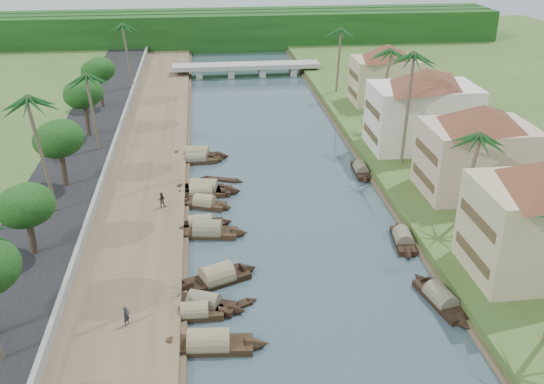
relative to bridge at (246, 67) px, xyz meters
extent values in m
plane|color=#34464E|center=(0.00, -72.00, -1.72)|extent=(220.00, 220.00, 0.00)
cube|color=brown|center=(-16.00, -52.00, -1.32)|extent=(10.00, 180.00, 0.80)
cube|color=#365421|center=(19.00, -52.00, -1.12)|extent=(16.00, 180.00, 1.20)
cube|color=black|center=(-24.50, -52.00, -1.02)|extent=(8.00, 180.00, 1.40)
cube|color=gray|center=(-20.20, -52.00, -0.37)|extent=(0.40, 180.00, 1.10)
cube|color=#12340E|center=(0.00, 23.00, 2.28)|extent=(120.00, 4.00, 8.00)
cube|color=#12340E|center=(0.00, 28.00, 2.28)|extent=(120.00, 4.00, 8.00)
cube|color=#12340E|center=(0.00, 33.00, 2.28)|extent=(120.00, 4.00, 8.00)
cube|color=#9A9B91|center=(0.00, 0.00, 0.28)|extent=(28.00, 4.00, 0.80)
cube|color=#9A9B91|center=(-9.00, 0.00, -0.82)|extent=(1.20, 3.50, 1.80)
cube|color=#9A9B91|center=(-3.00, 0.00, -0.82)|extent=(1.20, 3.50, 1.80)
cube|color=#9A9B91|center=(3.00, 0.00, -0.82)|extent=(1.20, 3.50, 1.80)
cube|color=#9A9B91|center=(9.00, 0.00, -0.82)|extent=(1.20, 3.50, 1.80)
cube|color=#4E3C24|center=(12.95, -74.00, 1.48)|extent=(0.10, 6.40, 0.90)
cube|color=#4E3C24|center=(12.95, -74.00, 4.68)|extent=(0.10, 6.40, 0.90)
cube|color=tan|center=(20.00, -58.00, 3.23)|extent=(11.00, 8.00, 7.50)
pyramid|color=brown|center=(20.00, -58.00, 8.08)|extent=(14.11, 14.11, 2.20)
cube|color=#4E3C24|center=(14.45, -58.00, 1.35)|extent=(0.10, 6.40, 0.90)
cube|color=#4E3C24|center=(14.45, -58.00, 4.35)|extent=(0.10, 6.40, 0.90)
cube|color=white|center=(19.00, -44.00, 3.48)|extent=(13.00, 8.00, 8.00)
pyramid|color=brown|center=(19.00, -44.00, 8.58)|extent=(15.59, 15.59, 2.20)
cube|color=#4E3C24|center=(12.45, -44.00, 1.48)|extent=(0.10, 6.40, 0.90)
cube|color=#4E3C24|center=(12.45, -44.00, 4.68)|extent=(0.10, 6.40, 0.90)
cube|color=tan|center=(20.00, -24.00, 2.98)|extent=(10.00, 7.00, 7.00)
pyramid|color=brown|center=(20.00, -24.00, 7.58)|extent=(12.62, 12.62, 2.20)
cube|color=#4E3C24|center=(14.95, -24.00, 1.23)|extent=(0.10, 5.60, 0.90)
cube|color=#4E3C24|center=(14.95, -24.00, 4.03)|extent=(0.10, 5.60, 0.90)
cube|color=black|center=(-8.92, -79.48, -1.52)|extent=(6.56, 2.56, 0.70)
cone|color=black|center=(-5.37, -79.80, -1.44)|extent=(1.99, 1.95, 2.01)
cone|color=black|center=(-12.46, -79.17, -1.44)|extent=(1.99, 1.95, 2.01)
cylinder|color=#887B56|center=(-8.92, -79.48, -1.14)|extent=(5.06, 2.50, 2.08)
cube|color=black|center=(-9.20, -74.42, -1.52)|extent=(5.43, 3.51, 0.70)
cone|color=black|center=(-6.53, -75.52, -1.44)|extent=(1.95, 1.95, 1.66)
cone|color=black|center=(-11.86, -73.32, -1.44)|extent=(1.95, 1.95, 1.66)
cylinder|color=#716655|center=(-9.20, -74.42, -1.14)|extent=(4.33, 3.11, 1.72)
cube|color=black|center=(-9.94, -75.61, -1.52)|extent=(4.50, 1.53, 0.70)
cone|color=black|center=(-7.44, -75.62, -1.44)|extent=(1.31, 1.37, 1.52)
cone|color=black|center=(-12.44, -75.61, -1.44)|extent=(1.31, 1.37, 1.52)
cylinder|color=#887B56|center=(-9.94, -75.61, -1.14)|extent=(3.44, 1.59, 1.59)
cube|color=black|center=(-8.02, -70.83, -1.52)|extent=(5.95, 4.17, 0.70)
cone|color=black|center=(-5.19, -69.61, -1.44)|extent=(2.27, 2.42, 2.10)
cone|color=black|center=(-10.86, -72.06, -1.44)|extent=(2.27, 2.42, 2.10)
cylinder|color=#887B56|center=(-8.02, -70.83, -1.14)|extent=(4.78, 3.73, 2.23)
cube|color=black|center=(-8.66, -62.47, -1.52)|extent=(5.96, 2.87, 0.70)
cone|color=black|center=(-5.52, -62.94, -1.44)|extent=(1.93, 2.07, 2.03)
cone|color=black|center=(-11.81, -62.00, -1.44)|extent=(1.93, 2.07, 2.03)
cylinder|color=#716655|center=(-8.66, -62.47, -1.14)|extent=(4.64, 2.75, 2.13)
cube|color=black|center=(-9.39, -60.69, -1.52)|extent=(4.97, 1.97, 0.70)
cone|color=black|center=(-6.71, -60.45, -1.44)|extent=(1.51, 1.50, 1.53)
cone|color=black|center=(-12.07, -60.94, -1.44)|extent=(1.51, 1.50, 1.53)
cylinder|color=#887B56|center=(-9.39, -60.69, -1.14)|extent=(3.83, 1.92, 1.59)
cube|color=black|center=(-8.88, -56.13, -1.52)|extent=(4.80, 3.26, 0.70)
cone|color=black|center=(-6.56, -57.08, -1.44)|extent=(1.80, 1.90, 1.65)
cone|color=black|center=(-11.19, -55.18, -1.44)|extent=(1.80, 1.90, 1.65)
cylinder|color=#887B56|center=(-8.88, -56.13, -1.14)|extent=(3.85, 2.92, 1.75)
cube|color=black|center=(-9.25, -51.79, -1.52)|extent=(5.33, 2.33, 0.70)
cone|color=black|center=(-6.42, -52.25, -1.44)|extent=(1.67, 1.60, 1.55)
cone|color=black|center=(-12.07, -51.34, -1.44)|extent=(1.67, 1.60, 1.55)
cylinder|color=#716655|center=(-9.25, -51.79, -1.14)|extent=(4.14, 2.20, 1.60)
cube|color=black|center=(-9.25, -53.40, -1.52)|extent=(5.40, 1.94, 0.70)
cone|color=black|center=(-6.28, -53.30, -1.44)|extent=(1.60, 1.63, 1.75)
cone|color=black|center=(-12.22, -53.50, -1.44)|extent=(1.60, 1.63, 1.75)
cylinder|color=#887B56|center=(-9.25, -53.40, -1.14)|extent=(4.15, 1.96, 1.82)
cube|color=black|center=(-8.89, -52.51, -1.52)|extent=(6.46, 3.21, 0.70)
cone|color=black|center=(-5.52, -53.13, -1.44)|extent=(2.11, 2.20, 2.10)
cone|color=black|center=(-12.27, -51.88, -1.44)|extent=(2.11, 2.20, 2.10)
cylinder|color=#887B56|center=(-8.89, -52.51, -1.14)|extent=(5.04, 3.02, 2.20)
cube|color=black|center=(-9.73, -43.45, -1.52)|extent=(5.35, 1.62, 0.70)
cone|color=black|center=(-6.79, -43.37, -1.44)|extent=(1.54, 1.37, 1.50)
cone|color=black|center=(-12.68, -43.54, -1.44)|extent=(1.54, 1.37, 1.50)
cylinder|color=#716655|center=(-9.73, -43.45, -1.14)|extent=(4.10, 1.65, 1.54)
cube|color=black|center=(-9.60, -41.75, -1.52)|extent=(6.34, 2.95, 0.70)
cone|color=black|center=(-6.26, -42.31, -1.44)|extent=(2.02, 2.05, 1.98)
cone|color=black|center=(-12.94, -41.20, -1.44)|extent=(2.02, 2.05, 1.98)
cylinder|color=#887B56|center=(-9.60, -41.75, -1.14)|extent=(4.93, 2.79, 2.06)
cube|color=black|center=(9.82, -76.05, -1.52)|extent=(2.86, 6.21, 0.70)
cone|color=black|center=(9.16, -72.79, -1.44)|extent=(1.84, 1.97, 1.73)
cone|color=black|center=(10.48, -79.31, -1.44)|extent=(1.84, 1.97, 1.73)
cylinder|color=#716655|center=(9.82, -76.05, -1.14)|extent=(2.64, 4.84, 1.77)
cube|color=black|center=(9.86, -66.16, -1.52)|extent=(2.22, 5.28, 0.70)
cone|color=black|center=(10.20, -63.34, -1.44)|extent=(1.63, 1.63, 1.63)
cone|color=black|center=(9.52, -68.99, -1.44)|extent=(1.63, 1.63, 1.63)
cylinder|color=#716655|center=(9.86, -66.16, -1.14)|extent=(2.14, 4.08, 1.69)
cube|color=black|center=(10.07, -49.01, -1.52)|extent=(1.69, 5.22, 0.70)
cone|color=black|center=(10.19, -46.14, -1.44)|extent=(1.39, 1.52, 1.50)
cone|color=black|center=(9.95, -51.87, -1.44)|extent=(1.39, 1.52, 1.50)
cylinder|color=#716655|center=(10.07, -49.01, -1.14)|extent=(1.70, 4.01, 1.54)
cube|color=black|center=(-7.05, -74.94, -1.62)|extent=(3.57, 2.35, 0.35)
cone|color=black|center=(-5.24, -74.02, -1.62)|extent=(1.17, 1.12, 0.80)
cone|color=black|center=(-8.85, -75.86, -1.62)|extent=(1.17, 1.12, 0.80)
cube|color=black|center=(-6.77, -49.31, -1.62)|extent=(3.97, 2.07, 0.35)
cone|color=black|center=(-4.69, -50.06, -1.62)|extent=(1.19, 1.07, 0.79)
cone|color=black|center=(-8.86, -48.56, -1.62)|extent=(1.19, 1.07, 0.79)
cylinder|color=brown|center=(16.00, -64.77, 4.04)|extent=(1.43, 0.36, 9.10)
sphere|color=#194B1C|center=(16.00, -64.77, 8.41)|extent=(3.20, 3.20, 3.20)
cylinder|color=brown|center=(15.00, -49.34, 6.18)|extent=(0.67, 0.36, 13.41)
sphere|color=#194B1C|center=(15.00, -49.34, 12.61)|extent=(3.20, 3.20, 3.20)
cylinder|color=brown|center=(16.00, -35.24, 4.87)|extent=(1.85, 0.36, 10.74)
sphere|color=#194B1C|center=(16.00, -35.24, 10.05)|extent=(3.20, 3.20, 3.20)
cylinder|color=brown|center=(-24.00, -57.89, 5.63)|extent=(1.49, 0.36, 11.88)
sphere|color=#194B1C|center=(-24.00, -57.89, 11.34)|extent=(3.20, 3.20, 3.20)
cylinder|color=brown|center=(-22.00, -40.65, 4.50)|extent=(0.93, 0.36, 9.65)
sphere|color=#194B1C|center=(-22.00, -40.65, 9.13)|extent=(3.20, 3.20, 3.20)
cylinder|color=brown|center=(14.00, -16.86, 4.69)|extent=(0.77, 0.36, 10.43)
sphere|color=#194B1C|center=(14.00, -16.86, 9.69)|extent=(3.20, 3.20, 3.20)
cylinder|color=brown|center=(-20.50, -10.78, 4.98)|extent=(1.26, 0.36, 10.60)
sphere|color=#194B1C|center=(-20.50, -10.78, 10.08)|extent=(3.20, 3.20, 3.20)
cylinder|color=#473928|center=(-24.00, -66.36, 1.24)|extent=(0.60, 0.60, 3.19)
ellipsoid|color=#12340E|center=(-24.00, -66.36, 4.29)|extent=(4.48, 4.48, 3.68)
cylinder|color=#473928|center=(-24.00, -51.68, 1.50)|extent=(0.60, 0.60, 3.73)
ellipsoid|color=#12340E|center=(-24.00, -51.68, 5.06)|extent=(4.77, 4.77, 3.92)
cylinder|color=#473928|center=(-24.00, -35.28, 1.63)|extent=(0.60, 0.60, 4.00)
ellipsoid|color=#12340E|center=(-24.00, -35.28, 5.45)|extent=(4.58, 4.58, 3.77)
cylinder|color=#473928|center=(-24.00, -21.95, 1.58)|extent=(0.60, 0.60, 3.90)
ellipsoid|color=#12340E|center=(-24.00, -21.95, 5.30)|extent=(4.48, 4.48, 3.68)
cylinder|color=#473928|center=(24.00, -41.18, 1.07)|extent=(0.60, 0.60, 3.25)
ellipsoid|color=#12340E|center=(24.00, -41.18, 4.17)|extent=(4.03, 4.03, 3.31)
imported|color=#28272F|center=(-14.93, -77.01, -0.12)|extent=(0.65, 0.70, 1.60)
imported|color=#372E26|center=(-13.30, -57.20, -0.10)|extent=(0.81, 0.64, 1.65)
camera|label=1|loc=(-8.44, -114.89, 27.21)|focal=40.00mm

